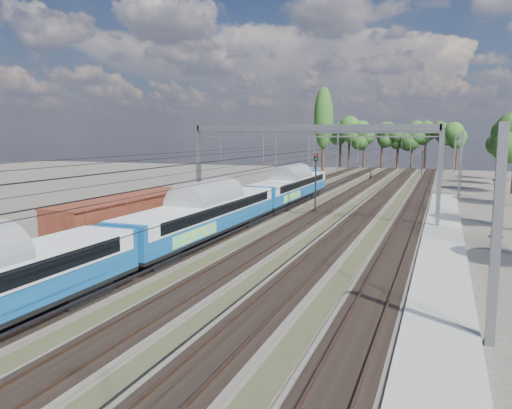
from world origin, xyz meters
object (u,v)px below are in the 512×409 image
(freight_boxcar, at_px, (127,218))
(signal_near, at_px, (316,176))
(emu_train, at_px, (204,209))
(worker, at_px, (371,176))
(signal_far, at_px, (422,160))

(freight_boxcar, bearing_deg, signal_near, 68.02)
(freight_boxcar, xyz_separation_m, signal_near, (8.44, 20.91, 1.71))
(freight_boxcar, distance_m, signal_near, 22.61)
(freight_boxcar, relative_size, signal_near, 2.26)
(emu_train, relative_size, freight_boxcar, 4.72)
(freight_boxcar, bearing_deg, emu_train, 34.81)
(emu_train, bearing_deg, worker, 86.19)
(worker, relative_size, signal_far, 0.32)
(signal_near, bearing_deg, worker, 112.99)
(signal_far, bearing_deg, freight_boxcar, -108.80)
(emu_train, distance_m, freight_boxcar, 5.50)
(signal_far, bearing_deg, worker, -129.99)
(emu_train, height_order, freight_boxcar, emu_train)
(worker, bearing_deg, emu_train, 171.58)
(freight_boxcar, bearing_deg, signal_far, 77.39)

